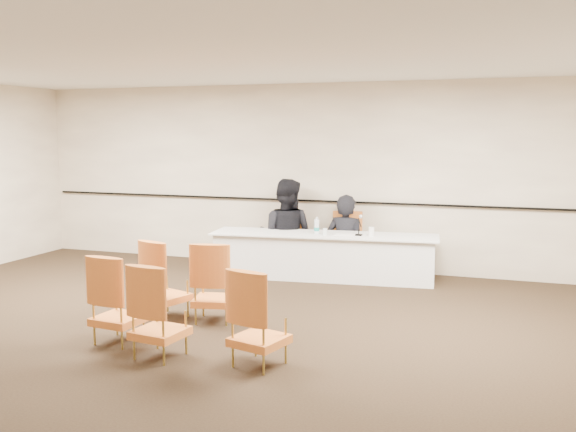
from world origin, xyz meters
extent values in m
plane|color=black|center=(0.00, 0.00, 0.00)|extent=(10.00, 10.00, 0.00)
plane|color=silver|center=(0.00, 0.00, 3.00)|extent=(10.00, 10.00, 0.00)
cube|color=tan|center=(0.00, 4.00, 1.50)|extent=(10.00, 0.04, 3.00)
cube|color=black|center=(0.00, 3.96, 1.10)|extent=(9.80, 0.04, 0.03)
imported|color=black|center=(0.65, 3.75, 0.34)|extent=(0.71, 0.51, 1.81)
imported|color=black|center=(-0.32, 3.64, 0.52)|extent=(0.93, 0.73, 1.91)
cube|color=white|center=(0.77, 3.19, 0.69)|extent=(0.31, 0.23, 0.00)
cylinder|color=silver|center=(0.49, 3.11, 0.73)|extent=(0.08, 0.08, 0.10)
cylinder|color=white|center=(1.17, 3.22, 0.75)|extent=(0.10, 0.10, 0.13)
camera|label=1|loc=(3.09, -6.04, 2.20)|focal=40.00mm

